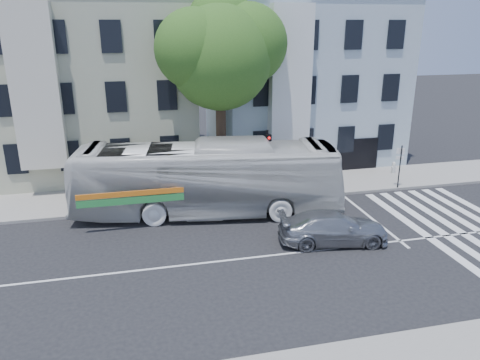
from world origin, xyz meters
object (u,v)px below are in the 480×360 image
object	(u,v)px
sedan	(333,228)
traffic_signal	(267,157)
bus	(207,179)
fire_hydrant	(394,167)

from	to	relation	value
sedan	traffic_signal	bearing A→B (deg)	23.78
bus	traffic_signal	xyz separation A→B (m)	(3.36, 0.80, 0.70)
fire_hydrant	sedan	bearing A→B (deg)	-133.73
bus	sedan	distance (m)	6.80
bus	traffic_signal	distance (m)	3.53
traffic_signal	bus	bearing A→B (deg)	178.27
sedan	traffic_signal	size ratio (longest dim) A/B	1.22
traffic_signal	fire_hydrant	bearing A→B (deg)	1.13
bus	traffic_signal	size ratio (longest dim) A/B	3.37
sedan	bus	bearing A→B (deg)	54.82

